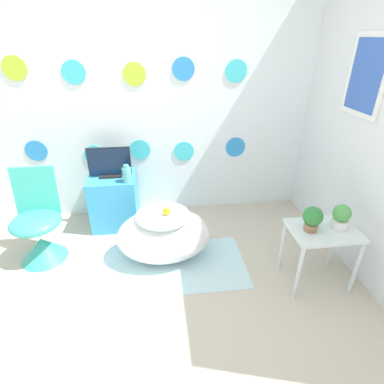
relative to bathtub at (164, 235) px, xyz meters
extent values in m
plane|color=#BCB29E|center=(-0.20, -1.00, -0.23)|extent=(12.00, 12.00, 0.00)
cube|color=white|center=(-0.20, 0.88, 1.07)|extent=(4.62, 0.04, 2.60)
cylinder|color=#2D8CE0|center=(-1.24, 0.86, 0.55)|extent=(0.22, 0.01, 0.22)
cylinder|color=#3DC6D6|center=(-0.67, 0.86, 0.47)|extent=(0.22, 0.01, 0.22)
cylinder|color=#3DC6D6|center=(-0.19, 0.86, 0.51)|extent=(0.22, 0.01, 0.22)
cylinder|color=#3DC6D6|center=(0.27, 0.86, 0.47)|extent=(0.22, 0.01, 0.22)
cylinder|color=#2D8CE0|center=(0.84, 0.86, 0.50)|extent=(0.22, 0.01, 0.22)
cylinder|color=#B2D633|center=(-1.25, 0.86, 1.33)|extent=(0.22, 0.01, 0.22)
cylinder|color=#3DC6D6|center=(-0.74, 0.86, 1.29)|extent=(0.22, 0.01, 0.22)
cylinder|color=#B2D633|center=(-0.19, 0.86, 1.26)|extent=(0.22, 0.01, 0.22)
cylinder|color=#2D8CE0|center=(0.28, 0.86, 1.31)|extent=(0.22, 0.01, 0.22)
cylinder|color=#3DC6D6|center=(0.80, 0.86, 1.28)|extent=(0.22, 0.01, 0.22)
cube|color=silver|center=(1.62, -0.07, 1.07)|extent=(0.04, 2.87, 2.60)
cube|color=white|center=(1.59, 0.02, 1.32)|extent=(0.02, 0.44, 0.60)
cube|color=#3359B2|center=(1.58, 0.02, 1.32)|extent=(0.01, 0.36, 0.52)
cube|color=silver|center=(0.05, -0.15, -0.23)|extent=(1.33, 0.70, 0.01)
ellipsoid|color=white|center=(0.00, 0.00, 0.00)|extent=(0.84, 0.58, 0.46)
cylinder|color=#B2DBEA|center=(0.00, 0.00, 0.21)|extent=(0.47, 0.47, 0.01)
sphere|color=yellow|center=(0.03, -0.02, 0.26)|extent=(0.07, 0.07, 0.07)
sphere|color=yellow|center=(0.03, -0.03, 0.29)|extent=(0.04, 0.04, 0.04)
cone|color=orange|center=(0.03, -0.05, 0.29)|extent=(0.02, 0.02, 0.02)
cone|color=#38B2A3|center=(-1.10, 0.11, -0.13)|extent=(0.40, 0.40, 0.21)
ellipsoid|color=#38B2A3|center=(-1.10, 0.11, 0.15)|extent=(0.43, 0.43, 0.15)
cube|color=#38B2A3|center=(-1.10, 0.27, 0.38)|extent=(0.36, 0.10, 0.44)
cube|color=#389ED6|center=(-0.49, 0.62, 0.05)|extent=(0.47, 0.43, 0.56)
cube|color=white|center=(-0.49, 0.41, 0.15)|extent=(0.40, 0.01, 0.16)
cube|color=black|center=(-0.49, 0.62, 0.34)|extent=(0.22, 0.12, 0.02)
cube|color=black|center=(-0.49, 0.62, 0.49)|extent=(0.42, 0.01, 0.29)
cube|color=#0F1E38|center=(-0.49, 0.61, 0.49)|extent=(0.40, 0.01, 0.27)
cylinder|color=#51B2AD|center=(-0.32, 0.47, 0.40)|extent=(0.09, 0.09, 0.15)
cylinder|color=#51B2AD|center=(-0.32, 0.47, 0.49)|extent=(0.05, 0.05, 0.03)
cube|color=silver|center=(1.22, -0.46, 0.26)|extent=(0.51, 0.37, 0.02)
cylinder|color=silver|center=(0.99, -0.62, 0.01)|extent=(0.03, 0.03, 0.48)
cylinder|color=silver|center=(1.45, -0.62, 0.01)|extent=(0.03, 0.03, 0.48)
cylinder|color=silver|center=(0.99, -0.30, 0.01)|extent=(0.03, 0.03, 0.48)
cylinder|color=silver|center=(1.45, -0.30, 0.01)|extent=(0.03, 0.03, 0.48)
cylinder|color=#8C6B4C|center=(1.10, -0.46, 0.31)|extent=(0.10, 0.10, 0.06)
sphere|color=#2D7A38|center=(1.10, -0.46, 0.40)|extent=(0.15, 0.15, 0.15)
cylinder|color=white|center=(1.33, -0.45, 0.31)|extent=(0.13, 0.13, 0.08)
sphere|color=#4C9E4C|center=(1.33, -0.45, 0.41)|extent=(0.13, 0.13, 0.13)
camera|label=1|loc=(-0.02, -2.21, 1.59)|focal=28.00mm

